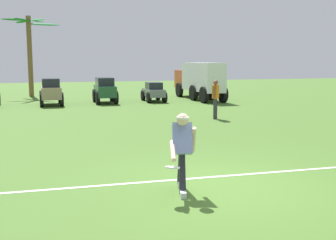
{
  "coord_description": "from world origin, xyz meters",
  "views": [
    {
      "loc": [
        -3.29,
        -6.97,
        2.31
      ],
      "look_at": [
        -0.26,
        2.58,
        0.9
      ],
      "focal_mm": 45.0,
      "sensor_mm": 36.0,
      "label": 1
    }
  ],
  "objects_px": {
    "teammate_near_sideline": "(215,96)",
    "box_truck": "(199,79)",
    "palm_tree_right_of_centre": "(30,46)",
    "frisbee_thrower": "(182,148)",
    "parked_car_slot_d": "(154,92)",
    "parked_car_slot_b": "(51,91)",
    "parked_car_slot_c": "(105,90)",
    "frisbee_in_flight": "(172,167)"
  },
  "relations": [
    {
      "from": "frisbee_in_flight",
      "to": "parked_car_slot_d",
      "type": "xyz_separation_m",
      "value": [
        4.39,
        16.73,
        -0.02
      ]
    },
    {
      "from": "parked_car_slot_c",
      "to": "parked_car_slot_d",
      "type": "relative_size",
      "value": 1.07
    },
    {
      "from": "parked_car_slot_c",
      "to": "teammate_near_sideline",
      "type": "bearing_deg",
      "value": -67.73
    },
    {
      "from": "frisbee_in_flight",
      "to": "parked_car_slot_d",
      "type": "distance_m",
      "value": 17.29
    },
    {
      "from": "teammate_near_sideline",
      "to": "parked_car_slot_b",
      "type": "height_order",
      "value": "teammate_near_sideline"
    },
    {
      "from": "frisbee_thrower",
      "to": "teammate_near_sideline",
      "type": "distance_m",
      "value": 9.66
    },
    {
      "from": "frisbee_in_flight",
      "to": "teammate_near_sideline",
      "type": "distance_m",
      "value": 10.18
    },
    {
      "from": "parked_car_slot_d",
      "to": "frisbee_thrower",
      "type": "bearing_deg",
      "value": -104.02
    },
    {
      "from": "parked_car_slot_b",
      "to": "box_truck",
      "type": "xyz_separation_m",
      "value": [
        8.65,
        0.75,
        0.49
      ]
    },
    {
      "from": "teammate_near_sideline",
      "to": "box_truck",
      "type": "xyz_separation_m",
      "value": [
        2.6,
        8.24,
        0.29
      ]
    },
    {
      "from": "box_truck",
      "to": "teammate_near_sideline",
      "type": "bearing_deg",
      "value": -107.53
    },
    {
      "from": "parked_car_slot_d",
      "to": "teammate_near_sideline",
      "type": "bearing_deg",
      "value": -87.16
    },
    {
      "from": "teammate_near_sideline",
      "to": "parked_car_slot_d",
      "type": "xyz_separation_m",
      "value": [
        -0.38,
        7.74,
        -0.38
      ]
    },
    {
      "from": "teammate_near_sideline",
      "to": "parked_car_slot_b",
      "type": "bearing_deg",
      "value": 128.9
    },
    {
      "from": "parked_car_slot_b",
      "to": "palm_tree_right_of_centre",
      "type": "xyz_separation_m",
      "value": [
        -0.98,
        6.07,
        2.48
      ]
    },
    {
      "from": "frisbee_thrower",
      "to": "parked_car_slot_d",
      "type": "height_order",
      "value": "frisbee_thrower"
    },
    {
      "from": "frisbee_in_flight",
      "to": "parked_car_slot_c",
      "type": "bearing_deg",
      "value": 84.53
    },
    {
      "from": "frisbee_in_flight",
      "to": "parked_car_slot_d",
      "type": "height_order",
      "value": "parked_car_slot_d"
    },
    {
      "from": "frisbee_in_flight",
      "to": "parked_car_slot_d",
      "type": "relative_size",
      "value": 0.16
    },
    {
      "from": "parked_car_slot_c",
      "to": "box_truck",
      "type": "relative_size",
      "value": 0.4
    },
    {
      "from": "parked_car_slot_d",
      "to": "parked_car_slot_b",
      "type": "bearing_deg",
      "value": -177.45
    },
    {
      "from": "frisbee_in_flight",
      "to": "parked_car_slot_c",
      "type": "relative_size",
      "value": 0.15
    },
    {
      "from": "teammate_near_sideline",
      "to": "palm_tree_right_of_centre",
      "type": "xyz_separation_m",
      "value": [
        -7.03,
        13.56,
        2.29
      ]
    },
    {
      "from": "teammate_near_sideline",
      "to": "box_truck",
      "type": "relative_size",
      "value": 0.26
    },
    {
      "from": "frisbee_thrower",
      "to": "parked_car_slot_b",
      "type": "bearing_deg",
      "value": 95.65
    },
    {
      "from": "parked_car_slot_c",
      "to": "box_truck",
      "type": "distance_m",
      "value": 5.81
    },
    {
      "from": "frisbee_in_flight",
      "to": "parked_car_slot_b",
      "type": "xyz_separation_m",
      "value": [
        -1.27,
        16.47,
        0.16
      ]
    },
    {
      "from": "frisbee_in_flight",
      "to": "teammate_near_sideline",
      "type": "bearing_deg",
      "value": 62.03
    },
    {
      "from": "palm_tree_right_of_centre",
      "to": "parked_car_slot_d",
      "type": "bearing_deg",
      "value": -41.22
    },
    {
      "from": "parked_car_slot_d",
      "to": "palm_tree_right_of_centre",
      "type": "height_order",
      "value": "palm_tree_right_of_centre"
    },
    {
      "from": "teammate_near_sideline",
      "to": "parked_car_slot_b",
      "type": "xyz_separation_m",
      "value": [
        -6.04,
        7.49,
        -0.2
      ]
    },
    {
      "from": "frisbee_thrower",
      "to": "teammate_near_sideline",
      "type": "height_order",
      "value": "teammate_near_sideline"
    },
    {
      "from": "parked_car_slot_c",
      "to": "box_truck",
      "type": "height_order",
      "value": "box_truck"
    },
    {
      "from": "parked_car_slot_c",
      "to": "frisbee_thrower",
      "type": "bearing_deg",
      "value": -94.5
    },
    {
      "from": "palm_tree_right_of_centre",
      "to": "frisbee_thrower",
      "type": "bearing_deg",
      "value": -83.37
    },
    {
      "from": "frisbee_thrower",
      "to": "box_truck",
      "type": "bearing_deg",
      "value": 67.22
    },
    {
      "from": "frisbee_thrower",
      "to": "frisbee_in_flight",
      "type": "relative_size",
      "value": 4.1
    },
    {
      "from": "parked_car_slot_b",
      "to": "palm_tree_right_of_centre",
      "type": "distance_m",
      "value": 6.63
    },
    {
      "from": "parked_car_slot_c",
      "to": "palm_tree_right_of_centre",
      "type": "bearing_deg",
      "value": 123.53
    },
    {
      "from": "frisbee_thrower",
      "to": "palm_tree_right_of_centre",
      "type": "relative_size",
      "value": 0.28
    },
    {
      "from": "teammate_near_sideline",
      "to": "palm_tree_right_of_centre",
      "type": "height_order",
      "value": "palm_tree_right_of_centre"
    },
    {
      "from": "parked_car_slot_d",
      "to": "parked_car_slot_c",
      "type": "bearing_deg",
      "value": -180.0
    }
  ]
}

